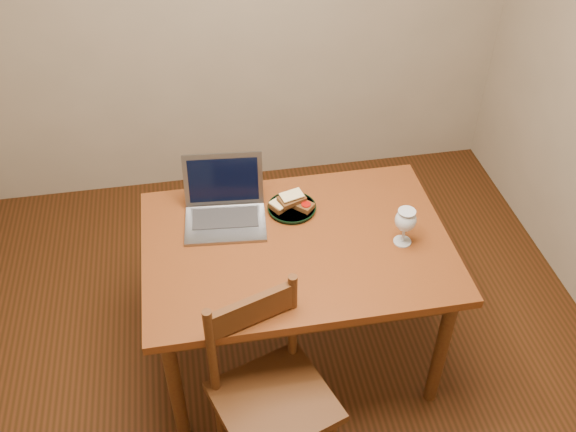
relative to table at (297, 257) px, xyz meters
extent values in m
cube|color=black|center=(-0.06, -0.10, -0.66)|extent=(3.20, 3.20, 0.02)
cube|color=#4D210C|center=(0.00, 0.00, 0.07)|extent=(1.30, 0.90, 0.04)
cylinder|color=#401C0D|center=(-0.57, -0.37, -0.30)|extent=(0.06, 0.06, 0.70)
cylinder|color=#401C0D|center=(0.57, -0.37, -0.30)|extent=(0.06, 0.06, 0.70)
cylinder|color=#401C0D|center=(-0.57, 0.37, -0.30)|extent=(0.06, 0.06, 0.70)
cylinder|color=#401C0D|center=(0.57, 0.37, -0.30)|extent=(0.06, 0.06, 0.70)
cube|color=#401C0D|center=(-0.19, -0.55, -0.22)|extent=(0.53, 0.52, 0.04)
cube|color=#401C0D|center=(-0.24, -0.40, 0.15)|extent=(0.33, 0.14, 0.12)
cylinder|color=black|center=(0.02, 0.21, 0.09)|extent=(0.22, 0.22, 0.02)
cube|color=slate|center=(-0.29, 0.16, 0.09)|extent=(0.37, 0.27, 0.02)
cube|color=slate|center=(-0.27, 0.32, 0.22)|extent=(0.35, 0.11, 0.24)
cube|color=black|center=(-0.27, 0.32, 0.22)|extent=(0.31, 0.08, 0.19)
camera|label=1|loc=(-0.38, -1.94, 1.95)|focal=40.00mm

